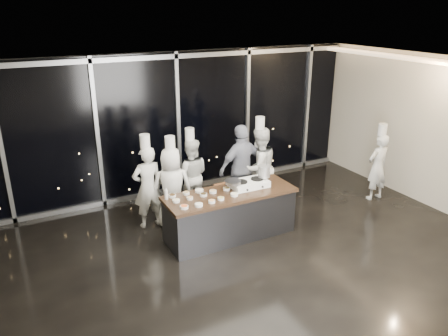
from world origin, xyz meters
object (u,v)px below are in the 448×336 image
object	(u,v)px
stock_pot	(264,171)
chef_side	(378,166)
guest	(242,168)
stove	(249,184)
frying_pan	(232,182)
chef_far_left	(148,186)
demo_counter	(230,214)
chef_right	(259,167)
chef_center	(191,175)
chef_left	(172,187)

from	to	relation	value
stock_pot	chef_side	size ratio (longest dim) A/B	0.13
chef_side	guest	bearing A→B (deg)	-19.84
stove	chef_side	xyz separation A→B (m)	(3.28, -0.05, -0.18)
frying_pan	stock_pot	distance (m)	0.69
frying_pan	chef_far_left	bearing A→B (deg)	142.70
chef_far_left	guest	world-z (taller)	chef_far_left
demo_counter	chef_side	size ratio (longest dim) A/B	1.41
demo_counter	chef_right	bearing A→B (deg)	37.84
stove	chef_side	size ratio (longest dim) A/B	0.41
chef_far_left	chef_center	distance (m)	1.06
guest	chef_side	distance (m)	3.08
chef_left	chef_right	xyz separation A→B (m)	(1.97, 0.00, 0.07)
chef_far_left	stock_pot	bearing A→B (deg)	150.45
stock_pot	chef_right	size ratio (longest dim) A/B	0.11
chef_left	chef_side	size ratio (longest dim) A/B	1.06
chef_side	chef_center	bearing A→B (deg)	-21.20
chef_center	guest	bearing A→B (deg)	178.54
stove	chef_right	world-z (taller)	chef_right
chef_side	chef_far_left	bearing A→B (deg)	-14.46
stove	chef_far_left	xyz separation A→B (m)	(-1.66, 1.03, -0.12)
stock_pot	chef_right	xyz separation A→B (m)	(0.40, 0.83, -0.27)
stove	chef_far_left	size ratio (longest dim) A/B	0.37
stock_pot	chef_side	bearing A→B (deg)	-1.11
chef_side	chef_left	bearing A→B (deg)	-13.26
stove	stock_pot	distance (m)	0.38
demo_counter	chef_far_left	xyz separation A→B (m)	(-1.21, 1.10, 0.40)
demo_counter	guest	size ratio (longest dim) A/B	1.33
stock_pot	chef_center	distance (m)	1.66
guest	chef_side	size ratio (longest dim) A/B	1.07
guest	chef_side	xyz separation A→B (m)	(2.93, -0.93, -0.15)
stove	guest	world-z (taller)	guest
stove	chef_far_left	world-z (taller)	chef_far_left
chef_center	chef_right	world-z (taller)	chef_right
stock_pot	guest	xyz separation A→B (m)	(0.02, 0.88, -0.23)
frying_pan	stock_pot	world-z (taller)	stock_pot
chef_far_left	chef_right	distance (m)	2.40
frying_pan	guest	xyz separation A→B (m)	(0.71, 0.88, -0.14)
chef_left	stove	bearing A→B (deg)	162.40
stock_pot	chef_right	world-z (taller)	chef_right
guest	chef_side	world-z (taller)	guest
stove	chef_left	size ratio (longest dim) A/B	0.38
demo_counter	stock_pot	world-z (taller)	stock_pot
stove	chef_side	distance (m)	3.28
demo_counter	chef_center	xyz separation A→B (m)	(-0.19, 1.38, 0.35)
guest	chef_left	bearing A→B (deg)	-3.59
chef_far_left	chef_side	size ratio (longest dim) A/B	1.08
chef_far_left	guest	size ratio (longest dim) A/B	1.01
frying_pan	chef_right	world-z (taller)	chef_right
demo_counter	chef_right	distance (m)	1.55
stock_pot	chef_left	bearing A→B (deg)	152.11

